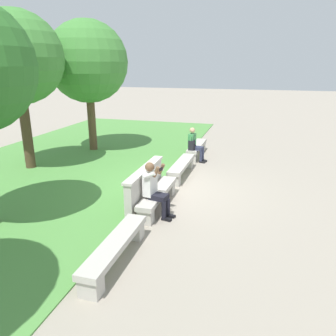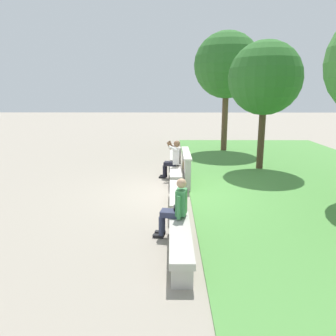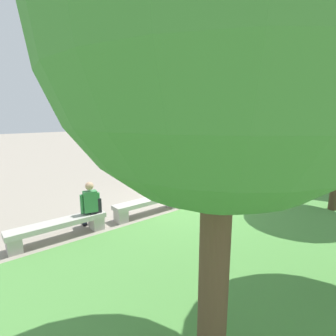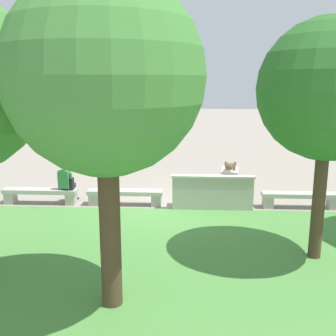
{
  "view_description": "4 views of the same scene",
  "coord_description": "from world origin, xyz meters",
  "px_view_note": "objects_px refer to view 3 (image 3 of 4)",
  "views": [
    {
      "loc": [
        -8.55,
        -2.34,
        3.48
      ],
      "look_at": [
        -0.54,
        -0.06,
        0.82
      ],
      "focal_mm": 35.0,
      "sensor_mm": 36.0,
      "label": 1
    },
    {
      "loc": [
        9.3,
        -0.18,
        2.92
      ],
      "look_at": [
        -0.19,
        -0.25,
        0.72
      ],
      "focal_mm": 35.0,
      "sensor_mm": 36.0,
      "label": 2
    },
    {
      "loc": [
        5.44,
        5.97,
        2.85
      ],
      "look_at": [
        -0.09,
        -0.78,
        1.07
      ],
      "focal_mm": 28.0,
      "sensor_mm": 36.0,
      "label": 3
    },
    {
      "loc": [
        -0.59,
        11.01,
        3.61
      ],
      "look_at": [
        0.04,
        -0.72,
        0.97
      ],
      "focal_mm": 42.0,
      "sensor_mm": 36.0,
      "label": 4
    }
  ],
  "objects_px": {
    "bench_near": "(208,188)",
    "person_photographer": "(216,174)",
    "bench_mid": "(149,204)",
    "backpack": "(95,206)",
    "bench_far": "(59,227)",
    "tree_right_background": "(223,35)",
    "person_distant": "(90,204)",
    "bench_main": "(250,178)"
  },
  "relations": [
    {
      "from": "bench_mid",
      "to": "person_photographer",
      "type": "bearing_deg",
      "value": -178.57
    },
    {
      "from": "bench_far",
      "to": "tree_right_background",
      "type": "height_order",
      "value": "tree_right_background"
    },
    {
      "from": "bench_main",
      "to": "bench_mid",
      "type": "relative_size",
      "value": 1.0
    },
    {
      "from": "bench_near",
      "to": "tree_right_background",
      "type": "xyz_separation_m",
      "value": [
        4.77,
        4.36,
        3.23
      ]
    },
    {
      "from": "bench_far",
      "to": "backpack",
      "type": "distance_m",
      "value": 0.94
    },
    {
      "from": "bench_main",
      "to": "person_photographer",
      "type": "xyz_separation_m",
      "value": [
        2.04,
        -0.08,
        0.43
      ]
    },
    {
      "from": "bench_far",
      "to": "person_photographer",
      "type": "height_order",
      "value": "person_photographer"
    },
    {
      "from": "bench_far",
      "to": "bench_mid",
      "type": "bearing_deg",
      "value": 180.0
    },
    {
      "from": "bench_far",
      "to": "backpack",
      "type": "xyz_separation_m",
      "value": [
        -0.88,
        0.02,
        0.32
      ]
    },
    {
      "from": "person_photographer",
      "to": "person_distant",
      "type": "height_order",
      "value": "person_photographer"
    },
    {
      "from": "bench_main",
      "to": "backpack",
      "type": "distance_m",
      "value": 6.76
    },
    {
      "from": "bench_near",
      "to": "person_photographer",
      "type": "height_order",
      "value": "person_photographer"
    },
    {
      "from": "bench_near",
      "to": "bench_mid",
      "type": "height_order",
      "value": "same"
    },
    {
      "from": "bench_far",
      "to": "person_distant",
      "type": "height_order",
      "value": "person_distant"
    },
    {
      "from": "bench_near",
      "to": "person_photographer",
      "type": "xyz_separation_m",
      "value": [
        -0.5,
        -0.08,
        0.43
      ]
    },
    {
      "from": "tree_right_background",
      "to": "person_photographer",
      "type": "bearing_deg",
      "value": -139.9
    },
    {
      "from": "bench_far",
      "to": "person_photographer",
      "type": "xyz_separation_m",
      "value": [
        -5.59,
        -0.08,
        0.43
      ]
    },
    {
      "from": "person_photographer",
      "to": "tree_right_background",
      "type": "height_order",
      "value": "tree_right_background"
    },
    {
      "from": "bench_mid",
      "to": "person_distant",
      "type": "bearing_deg",
      "value": -2.13
    },
    {
      "from": "person_photographer",
      "to": "person_distant",
      "type": "xyz_separation_m",
      "value": [
        4.79,
        0.01,
        -0.06
      ]
    },
    {
      "from": "tree_right_background",
      "to": "person_distant",
      "type": "bearing_deg",
      "value": -96.14
    },
    {
      "from": "backpack",
      "to": "tree_right_background",
      "type": "xyz_separation_m",
      "value": [
        0.57,
        4.34,
        2.91
      ]
    },
    {
      "from": "person_distant",
      "to": "tree_right_background",
      "type": "distance_m",
      "value": 5.29
    },
    {
      "from": "backpack",
      "to": "tree_right_background",
      "type": "bearing_deg",
      "value": 82.57
    },
    {
      "from": "bench_near",
      "to": "backpack",
      "type": "xyz_separation_m",
      "value": [
        4.2,
        0.02,
        0.32
      ]
    },
    {
      "from": "person_photographer",
      "to": "person_distant",
      "type": "relative_size",
      "value": 1.05
    },
    {
      "from": "person_photographer",
      "to": "backpack",
      "type": "bearing_deg",
      "value": 1.18
    },
    {
      "from": "bench_mid",
      "to": "backpack",
      "type": "distance_m",
      "value": 1.69
    },
    {
      "from": "bench_far",
      "to": "person_photographer",
      "type": "bearing_deg",
      "value": -179.22
    },
    {
      "from": "person_photographer",
      "to": "backpack",
      "type": "xyz_separation_m",
      "value": [
        4.7,
        0.1,
        -0.11
      ]
    },
    {
      "from": "bench_main",
      "to": "person_photographer",
      "type": "height_order",
      "value": "person_photographer"
    },
    {
      "from": "bench_main",
      "to": "bench_mid",
      "type": "bearing_deg",
      "value": 0.0
    },
    {
      "from": "bench_near",
      "to": "person_distant",
      "type": "bearing_deg",
      "value": -0.87
    },
    {
      "from": "bench_mid",
      "to": "person_photographer",
      "type": "relative_size",
      "value": 1.67
    },
    {
      "from": "person_photographer",
      "to": "person_distant",
      "type": "distance_m",
      "value": 4.79
    },
    {
      "from": "bench_near",
      "to": "bench_far",
      "type": "height_order",
      "value": "same"
    },
    {
      "from": "person_distant",
      "to": "tree_right_background",
      "type": "relative_size",
      "value": 0.25
    },
    {
      "from": "bench_mid",
      "to": "bench_main",
      "type": "bearing_deg",
      "value": 180.0
    },
    {
      "from": "bench_mid",
      "to": "bench_far",
      "type": "relative_size",
      "value": 1.0
    },
    {
      "from": "bench_mid",
      "to": "person_distant",
      "type": "xyz_separation_m",
      "value": [
        1.75,
        -0.06,
        0.37
      ]
    },
    {
      "from": "bench_mid",
      "to": "bench_far",
      "type": "bearing_deg",
      "value": 0.0
    },
    {
      "from": "backpack",
      "to": "bench_near",
      "type": "bearing_deg",
      "value": -179.71
    }
  ]
}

